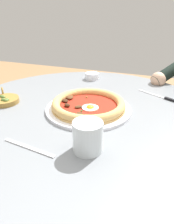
{
  "coord_description": "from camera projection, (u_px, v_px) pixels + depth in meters",
  "views": [
    {
      "loc": [
        -0.24,
        0.64,
        1.08
      ],
      "look_at": [
        -0.02,
        0.02,
        0.75
      ],
      "focal_mm": 34.83,
      "sensor_mm": 36.0,
      "label": 1
    }
  ],
  "objects": [
    {
      "name": "dining_table",
      "position": [
        85.0,
        149.0,
        0.84
      ],
      "size": [
        0.97,
        0.97,
        0.74
      ],
      "color": "gray",
      "rests_on": "ground"
    },
    {
      "name": "fork_utensil",
      "position": [
        29.0,
        148.0,
        0.57
      ],
      "size": [
        0.16,
        0.03,
        0.0
      ],
      "color": "#BCBCC1",
      "rests_on": "dining_table"
    },
    {
      "name": "olive_pan",
      "position": [
        5.0,
        100.0,
        0.82
      ],
      "size": [
        0.11,
        0.11,
        0.04
      ],
      "color": "olive",
      "rests_on": "dining_table"
    },
    {
      "name": "ramekin_capers",
      "position": [
        92.0,
        76.0,
        1.08
      ],
      "size": [
        0.07,
        0.07,
        0.03
      ],
      "color": "white",
      "rests_on": "dining_table"
    },
    {
      "name": "water_glass",
      "position": [
        88.0,
        138.0,
        0.54
      ],
      "size": [
        0.08,
        0.08,
        0.08
      ],
      "color": "silver",
      "rests_on": "dining_table"
    },
    {
      "name": "steak_knife",
      "position": [
        166.0,
        98.0,
        0.85
      ],
      "size": [
        0.18,
        0.11,
        0.01
      ],
      "color": "silver",
      "rests_on": "dining_table"
    },
    {
      "name": "pizza_on_plate",
      "position": [
        88.0,
        106.0,
        0.76
      ],
      "size": [
        0.3,
        0.3,
        0.04
      ],
      "color": "white",
      "rests_on": "dining_table"
    }
  ]
}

